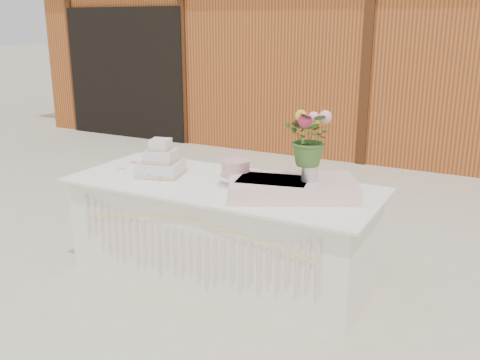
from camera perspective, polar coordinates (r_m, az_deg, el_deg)
name	(u,v)px	position (r m, az deg, el deg)	size (l,w,h in m)	color
ground	(222,276)	(4.34, -1.88, -10.16)	(80.00, 80.00, 0.00)	beige
barn	(399,40)	(9.56, 16.65, 14.16)	(12.60, 4.60, 3.30)	#AD5824
cake_table	(222,231)	(4.18, -1.97, -5.43)	(2.40, 1.00, 0.77)	white
wedding_cake	(161,163)	(4.30, -8.40, 1.82)	(0.40, 0.40, 0.29)	silver
pink_cake_stand	(236,171)	(3.98, -0.46, 0.94)	(0.27, 0.27, 0.19)	white
satin_runner	(292,188)	(3.78, 5.61, -0.80)	(0.89, 0.51, 0.11)	#F5CBC5
flower_vase	(310,170)	(3.74, 7.46, 1.09)	(0.12, 0.12, 0.16)	silver
bouquet	(311,131)	(3.68, 7.61, 5.18)	(0.35, 0.30, 0.38)	#3D6327
loose_flowers	(129,164)	(4.67, -11.71, 1.64)	(0.12, 0.30, 0.02)	#FC9ABE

